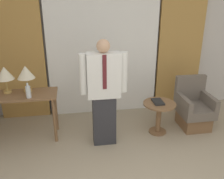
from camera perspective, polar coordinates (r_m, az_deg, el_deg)
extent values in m
cube|color=beige|center=(4.73, -2.23, 10.76)|extent=(10.00, 0.06, 2.70)
cube|color=white|center=(4.62, -2.01, 9.73)|extent=(2.03, 0.06, 2.58)
cube|color=#B28442|center=(4.68, -20.63, 8.51)|extent=(0.86, 0.06, 2.58)
cube|color=#B28442|center=(5.02, 15.36, 9.96)|extent=(0.86, 0.06, 2.58)
cube|color=brown|center=(4.08, -20.87, -1.26)|extent=(1.20, 0.49, 0.03)
cylinder|color=brown|center=(4.00, -12.98, -6.95)|extent=(0.05, 0.05, 0.74)
cylinder|color=brown|center=(4.33, -12.72, -4.61)|extent=(0.05, 0.05, 0.74)
cylinder|color=tan|center=(4.19, -22.74, -0.44)|extent=(0.12, 0.12, 0.04)
cylinder|color=tan|center=(4.15, -22.97, 0.98)|extent=(0.02, 0.02, 0.18)
cone|color=beige|center=(4.09, -23.35, 3.47)|extent=(0.26, 0.26, 0.20)
cylinder|color=tan|center=(4.12, -18.64, -0.20)|extent=(0.12, 0.12, 0.04)
cylinder|color=tan|center=(4.09, -18.83, 1.25)|extent=(0.02, 0.02, 0.18)
cone|color=beige|center=(4.03, -19.15, 3.78)|extent=(0.26, 0.26, 0.20)
cylinder|color=silver|center=(3.86, -18.58, -0.56)|extent=(0.07, 0.07, 0.18)
cylinder|color=silver|center=(3.82, -18.79, 1.02)|extent=(0.03, 0.03, 0.05)
cube|color=#2D2D33|center=(3.87, -1.79, -6.98)|extent=(0.35, 0.18, 0.79)
cube|color=white|center=(3.57, -1.93, 3.24)|extent=(0.48, 0.22, 0.66)
cube|color=#5B1E23|center=(3.44, -1.70, 3.94)|extent=(0.06, 0.01, 0.49)
cylinder|color=white|center=(3.54, -6.67, 3.49)|extent=(0.11, 0.11, 0.59)
cylinder|color=white|center=(3.61, 2.71, 3.97)|extent=(0.11, 0.11, 0.59)
sphere|color=tan|center=(3.46, -2.02, 9.92)|extent=(0.19, 0.19, 0.19)
cube|color=brown|center=(4.65, 18.07, -6.65)|extent=(0.46, 0.51, 0.25)
cube|color=#665B51|center=(4.56, 18.37, -4.37)|extent=(0.54, 0.60, 0.16)
cube|color=#665B51|center=(4.65, 17.40, 0.41)|extent=(0.54, 0.10, 0.45)
cube|color=#665B51|center=(4.39, 15.96, -2.65)|extent=(0.08, 0.60, 0.18)
cube|color=#665B51|center=(4.60, 21.17, -2.19)|extent=(0.08, 0.60, 0.18)
cylinder|color=brown|center=(4.38, 10.34, -9.39)|extent=(0.29, 0.29, 0.02)
cylinder|color=brown|center=(4.26, 10.56, -6.55)|extent=(0.09, 0.09, 0.52)
cylinder|color=brown|center=(4.14, 10.82, -3.24)|extent=(0.53, 0.53, 0.02)
cube|color=black|center=(4.15, 10.45, -2.77)|extent=(0.16, 0.25, 0.03)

